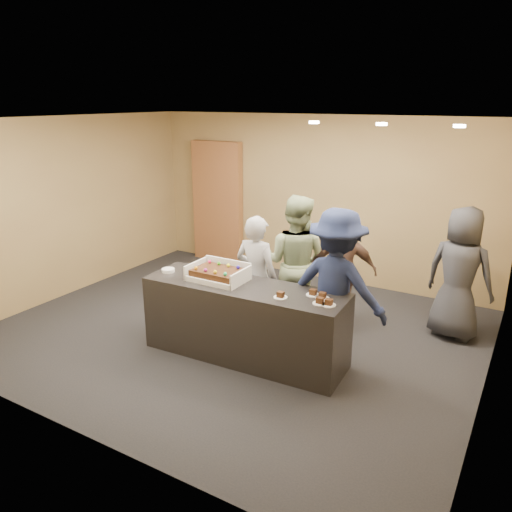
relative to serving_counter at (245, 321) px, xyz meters
The scene contains 17 objects.
room 1.12m from the serving_counter, 131.60° to the left, with size 6.04×6.00×2.70m.
serving_counter is the anchor object (origin of this frame).
storage_cabinet 3.81m from the serving_counter, 129.11° to the left, with size 1.01×0.15×2.21m, color brown.
cake_box 0.61m from the serving_counter, behind, with size 0.66×0.46×0.19m.
sheet_cake 0.66m from the serving_counter, behind, with size 0.56×0.39×0.11m.
plate_stack 1.16m from the serving_counter, behind, with size 0.16×0.16×0.04m, color white.
slice_a 0.72m from the serving_counter, 12.22° to the right, with size 0.15×0.15×0.07m.
slice_b 0.94m from the serving_counter, ahead, with size 0.15×0.15×0.07m.
slice_c 1.07m from the serving_counter, ahead, with size 0.15×0.15×0.07m.
slice_d 1.04m from the serving_counter, ahead, with size 0.15×0.15×0.07m.
slice_e 1.15m from the serving_counter, ahead, with size 0.15×0.15×0.07m.
person_server_grey 0.66m from the serving_counter, 105.62° to the left, with size 0.58×0.38×1.59m, color #9B9CA0.
person_sage_man 1.16m from the serving_counter, 83.22° to the left, with size 0.87×0.68×1.78m, color gray.
person_navy_man 1.14m from the serving_counter, 25.63° to the left, with size 1.17×0.67×1.81m, color #172043.
person_brown_extra 1.53m from the serving_counter, 63.41° to the left, with size 0.91×0.38×1.56m, color brown.
person_dark_suit 2.76m from the serving_counter, 41.61° to the left, with size 0.83×0.54×1.71m, color #2A2B30.
ceiling_spotlights 2.70m from the serving_counter, 41.05° to the left, with size 1.72×0.12×0.03m.
Camera 1 is at (3.25, -5.02, 2.94)m, focal length 35.00 mm.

